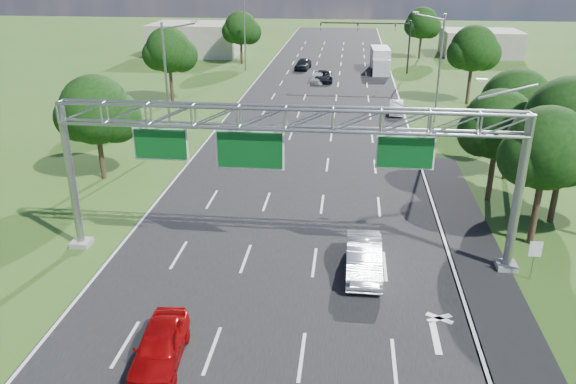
# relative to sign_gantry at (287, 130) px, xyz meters

# --- Properties ---
(ground) EXTENTS (220.00, 220.00, 0.00)m
(ground) POSITION_rel_sign_gantry_xyz_m (-0.33, 18.00, -6.89)
(ground) COLOR #315319
(ground) RESTS_ON ground
(road) EXTENTS (18.00, 180.00, 0.02)m
(road) POSITION_rel_sign_gantry_xyz_m (-0.33, 18.00, -6.89)
(road) COLOR black
(road) RESTS_ON ground
(road_flare) EXTENTS (3.00, 30.00, 0.02)m
(road_flare) POSITION_rel_sign_gantry_xyz_m (9.87, 2.00, -6.89)
(road_flare) COLOR black
(road_flare) RESTS_ON ground
(sign_gantry) EXTENTS (23.50, 1.00, 9.56)m
(sign_gantry) POSITION_rel_sign_gantry_xyz_m (0.00, 0.00, 0.00)
(sign_gantry) COLOR gray
(sign_gantry) RESTS_ON ground
(regulatory_sign) EXTENTS (0.60, 0.08, 2.10)m
(regulatory_sign) POSITION_rel_sign_gantry_xyz_m (12.07, -1.02, -5.38)
(regulatory_sign) COLOR gray
(regulatory_sign) RESTS_ON ground
(traffic_signal) EXTENTS (12.21, 0.24, 7.00)m
(traffic_signal) POSITION_rel_sign_gantry_xyz_m (7.15, 53.00, -1.72)
(traffic_signal) COLOR black
(traffic_signal) RESTS_ON ground
(streetlight_l_near) EXTENTS (2.97, 0.22, 10.16)m
(streetlight_l_near) POSITION_rel_sign_gantry_xyz_m (-11.63, 18.00, -1.31)
(streetlight_l_near) COLOR gray
(streetlight_l_near) RESTS_ON ground
(streetlight_l_far) EXTENTS (2.97, 0.22, 10.16)m
(streetlight_l_far) POSITION_rel_sign_gantry_xyz_m (-11.63, 53.00, -1.31)
(streetlight_l_far) COLOR gray
(streetlight_l_far) RESTS_ON ground
(streetlight_r_mid) EXTENTS (2.97, 0.22, 10.16)m
(streetlight_r_mid) POSITION_rel_sign_gantry_xyz_m (10.97, 28.00, -1.31)
(streetlight_r_mid) COLOR gray
(streetlight_r_mid) RESTS_ON ground
(tree_cluster_right) EXTENTS (9.91, 14.60, 8.68)m
(tree_cluster_right) POSITION_rel_sign_gantry_xyz_m (14.47, 7.19, -1.58)
(tree_cluster_right) COLOR #2D2116
(tree_cluster_right) RESTS_ON ground
(tree_verge_la) EXTENTS (5.76, 4.80, 7.40)m
(tree_verge_la) POSITION_rel_sign_gantry_xyz_m (-14.25, 10.04, -2.13)
(tree_verge_la) COLOR #2D2116
(tree_verge_la) RESTS_ON ground
(tree_verge_lb) EXTENTS (5.76, 4.80, 8.06)m
(tree_verge_lb) POSITION_rel_sign_gantry_xyz_m (-16.25, 33.04, -1.48)
(tree_verge_lb) COLOR #2D2116
(tree_verge_lb) RESTS_ON ground
(tree_verge_lc) EXTENTS (5.76, 4.80, 7.62)m
(tree_verge_lc) POSITION_rel_sign_gantry_xyz_m (-13.25, 58.04, -1.92)
(tree_verge_lc) COLOR #2D2116
(tree_verge_lc) RESTS_ON ground
(tree_verge_rd) EXTENTS (5.76, 4.80, 8.28)m
(tree_verge_rd) POSITION_rel_sign_gantry_xyz_m (15.75, 36.04, -1.26)
(tree_verge_rd) COLOR #2D2116
(tree_verge_rd) RESTS_ON ground
(tree_verge_re) EXTENTS (5.76, 4.80, 7.84)m
(tree_verge_re) POSITION_rel_sign_gantry_xyz_m (13.75, 66.04, -1.70)
(tree_verge_re) COLOR #2D2116
(tree_verge_re) RESTS_ON ground
(building_left) EXTENTS (14.00, 10.00, 5.00)m
(building_left) POSITION_rel_sign_gantry_xyz_m (-22.33, 66.00, -4.39)
(building_left) COLOR gray
(building_left) RESTS_ON ground
(building_right) EXTENTS (12.00, 9.00, 4.00)m
(building_right) POSITION_rel_sign_gantry_xyz_m (23.67, 70.00, -4.89)
(building_right) COLOR gray
(building_right) RESTS_ON ground
(red_coupe) EXTENTS (2.14, 4.52, 1.49)m
(red_coupe) POSITION_rel_sign_gantry_xyz_m (-3.95, -8.84, -6.15)
(red_coupe) COLOR #A90709
(red_coupe) RESTS_ON ground
(silver_sedan) EXTENTS (1.74, 4.93, 1.62)m
(silver_sedan) POSITION_rel_sign_gantry_xyz_m (3.95, -1.18, -6.08)
(silver_sedan) COLOR silver
(silver_sedan) RESTS_ON ground
(car_queue_a) EXTENTS (1.78, 4.10, 1.17)m
(car_queue_a) POSITION_rel_sign_gantry_xyz_m (-1.16, 45.60, -6.30)
(car_queue_a) COLOR silver
(car_queue_a) RESTS_ON ground
(car_queue_b) EXTENTS (2.55, 4.99, 1.35)m
(car_queue_b) POSITION_rel_sign_gantry_xyz_m (-0.48, 46.13, -6.22)
(car_queue_b) COLOR black
(car_queue_b) RESTS_ON ground
(car_queue_c) EXTENTS (2.39, 4.80, 1.57)m
(car_queue_c) POSITION_rel_sign_gantry_xyz_m (-3.80, 54.45, -6.11)
(car_queue_c) COLOR black
(car_queue_c) RESTS_ON ground
(car_queue_d) EXTENTS (1.54, 3.97, 1.29)m
(car_queue_d) POSITION_rel_sign_gantry_xyz_m (7.67, 30.71, -6.25)
(car_queue_d) COLOR silver
(car_queue_d) RESTS_ON ground
(box_truck) EXTENTS (2.61, 8.31, 3.12)m
(box_truck) POSITION_rel_sign_gantry_xyz_m (7.00, 54.26, -5.39)
(box_truck) COLOR silver
(box_truck) RESTS_ON ground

